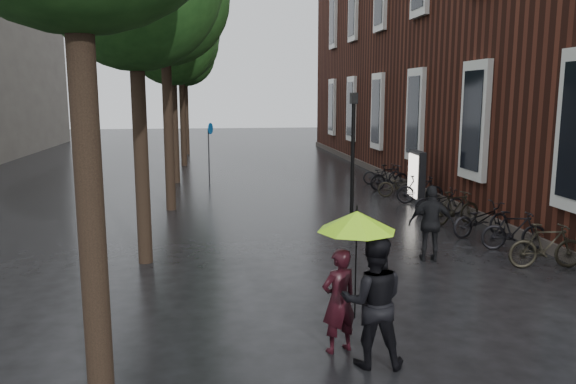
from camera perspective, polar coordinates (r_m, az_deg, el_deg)
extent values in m
cube|color=#38160F|center=(28.49, 19.97, 13.73)|extent=(10.00, 33.00, 12.00)
cube|color=silver|center=(18.11, 18.53, 6.88)|extent=(0.25, 1.60, 3.60)
cube|color=black|center=(18.06, 18.24, 6.89)|extent=(0.10, 1.20, 3.00)
cube|color=silver|center=(22.69, 12.88, 7.63)|extent=(0.25, 1.60, 3.60)
cube|color=black|center=(22.65, 12.64, 7.64)|extent=(0.10, 1.20, 3.00)
cube|color=silver|center=(27.42, 9.14, 8.09)|extent=(0.25, 1.60, 3.60)
cube|color=black|center=(27.39, 8.94, 8.09)|extent=(0.10, 1.20, 3.00)
cube|color=silver|center=(32.23, 6.51, 8.39)|extent=(0.25, 1.60, 3.60)
cube|color=black|center=(32.20, 6.33, 8.39)|extent=(0.10, 1.20, 3.00)
cube|color=silver|center=(32.57, 6.70, 18.10)|extent=(0.25, 1.60, 3.60)
cube|color=black|center=(32.54, 6.53, 18.11)|extent=(0.10, 1.20, 3.00)
cube|color=silver|center=(37.09, 4.56, 8.60)|extent=(0.25, 1.60, 3.60)
cube|color=black|center=(37.07, 4.41, 8.60)|extent=(0.10, 1.20, 3.00)
cube|color=silver|center=(37.38, 4.68, 17.05)|extent=(0.25, 1.60, 3.60)
cube|color=black|center=(37.36, 4.52, 17.06)|extent=(0.10, 1.20, 3.00)
cube|color=#3F3833|center=(26.75, 9.91, 1.89)|extent=(0.40, 33.00, 0.30)
cylinder|color=black|center=(6.99, -19.37, -2.57)|extent=(0.32, 0.32, 4.68)
cylinder|color=black|center=(12.87, -14.66, 2.74)|extent=(0.32, 0.32, 4.51)
cylinder|color=black|center=(18.79, -12.03, 5.65)|extent=(0.32, 0.32, 4.95)
cylinder|color=black|center=(24.79, -11.43, 5.99)|extent=(0.32, 0.32, 4.40)
cylinder|color=black|center=(30.76, -10.62, 7.08)|extent=(0.32, 0.32, 4.79)
cylinder|color=black|center=(36.75, -10.29, 7.34)|extent=(0.32, 0.32, 4.57)
imported|color=black|center=(8.43, 5.19, -10.92)|extent=(0.67, 0.56, 1.58)
imported|color=black|center=(8.04, 8.62, -10.94)|extent=(1.02, 0.86, 1.87)
cylinder|color=black|center=(8.16, 6.89, -7.91)|extent=(0.02, 0.02, 1.45)
cone|color=#A3FF1A|center=(7.97, 6.99, -2.94)|extent=(1.14, 1.14, 0.29)
cylinder|color=black|center=(7.93, 7.02, -1.63)|extent=(0.02, 0.02, 0.08)
imported|color=black|center=(13.24, 14.35, -3.12)|extent=(1.09, 0.62, 1.75)
imported|color=black|center=(13.60, 24.78, -4.99)|extent=(1.72, 0.64, 1.01)
imported|color=black|center=(14.88, 22.00, -3.65)|extent=(1.67, 0.69, 0.97)
imported|color=black|center=(15.97, 19.01, -2.65)|extent=(1.88, 1.01, 0.94)
imported|color=black|center=(17.14, 16.61, -1.57)|extent=(1.75, 0.84, 1.01)
imported|color=black|center=(18.48, 15.15, -0.96)|extent=(1.63, 0.61, 0.85)
imported|color=black|center=(20.20, 13.29, 0.23)|extent=(1.70, 0.68, 1.00)
imported|color=black|center=(21.33, 11.39, 0.66)|extent=(1.78, 0.93, 0.89)
imported|color=black|center=(22.89, 10.28, 1.50)|extent=(1.79, 0.83, 1.04)
imported|color=black|center=(24.33, 9.56, 1.80)|extent=(1.72, 0.78, 0.87)
cube|color=black|center=(20.31, 12.95, 1.50)|extent=(0.25, 1.22, 1.84)
cube|color=white|center=(20.26, 12.59, 1.63)|extent=(0.04, 1.02, 1.51)
cylinder|color=black|center=(16.38, 6.57, 2.83)|extent=(0.11, 0.11, 3.59)
cube|color=black|center=(16.26, 6.70, 9.44)|extent=(0.20, 0.20, 0.31)
sphere|color=#FFE5B2|center=(16.26, 6.70, 9.44)|extent=(0.16, 0.16, 0.16)
cylinder|color=#262628|center=(24.08, -8.04, 3.57)|extent=(0.06, 0.06, 2.38)
cylinder|color=#0C498C|center=(23.98, -7.88, 6.40)|extent=(0.03, 0.48, 0.48)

